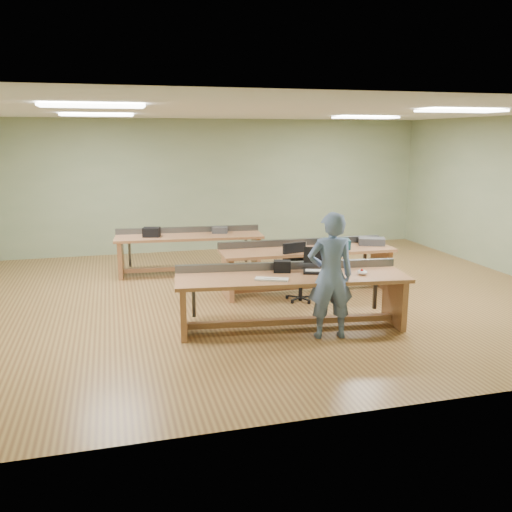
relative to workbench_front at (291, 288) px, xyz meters
name	(u,v)px	position (x,y,z in m)	size (l,w,h in m)	color
floor	(262,296)	(0.01, 1.55, -0.56)	(10.00, 10.00, 0.00)	olive
ceiling	(262,111)	(0.01, 1.55, 2.44)	(10.00, 10.00, 0.00)	silver
wall_back	(215,186)	(0.01, 5.55, 0.94)	(10.00, 0.04, 3.00)	gray
wall_front	(379,261)	(0.01, -2.45, 0.94)	(10.00, 0.04, 3.00)	gray
fluor_panels	(262,113)	(0.01, 1.55, 2.41)	(6.20, 3.50, 0.03)	white
workbench_front	(291,288)	(0.00, 0.00, 0.00)	(3.26, 1.24, 0.86)	#B2734B
workbench_mid	(306,259)	(0.83, 1.65, 0.00)	(2.98, 0.85, 0.86)	#B2734B
workbench_back	(190,245)	(-0.92, 3.45, -0.01)	(2.87, 0.98, 0.86)	#B2734B
person	(330,276)	(0.37, -0.49, 0.28)	(0.61, 0.40, 1.68)	slate
laptop_base	(314,272)	(0.35, 0.05, 0.20)	(0.29, 0.24, 0.03)	black
laptop_screen	(314,255)	(0.38, 0.16, 0.42)	(0.29, 0.01, 0.23)	black
keyboard	(272,279)	(-0.34, -0.18, 0.20)	(0.44, 0.15, 0.03)	beige
trackball_mouse	(362,272)	(0.96, -0.21, 0.22)	(0.13, 0.16, 0.07)	white
camera_bag	(282,266)	(-0.07, 0.21, 0.27)	(0.24, 0.15, 0.16)	black
task_chair	(299,280)	(0.55, 1.21, -0.23)	(0.60, 0.60, 0.92)	black
parts_bin_teal	(337,244)	(1.33, 1.55, 0.26)	(0.44, 0.33, 0.15)	#133840
parts_bin_grey	(371,241)	(2.05, 1.67, 0.25)	(0.45, 0.29, 0.12)	#363638
mug	(321,245)	(1.11, 1.67, 0.23)	(0.11, 0.11, 0.09)	#363638
drinks_can	(304,246)	(0.77, 1.61, 0.25)	(0.07, 0.07, 0.12)	silver
storage_box_back	(151,232)	(-1.63, 3.45, 0.28)	(0.31, 0.22, 0.18)	black
tray_back	(220,230)	(-0.30, 3.51, 0.24)	(0.29, 0.21, 0.12)	#363638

